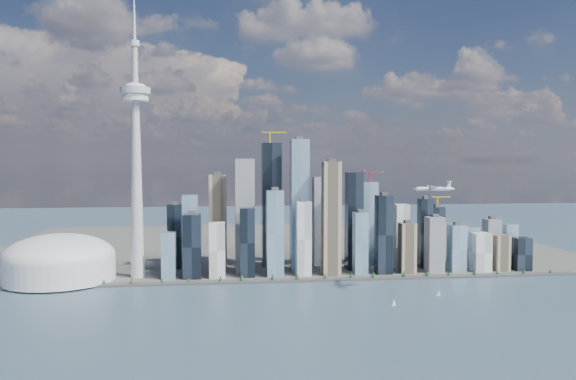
{
  "coord_description": "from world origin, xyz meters",
  "views": [
    {
      "loc": [
        -140.13,
        -772.96,
        224.5
      ],
      "look_at": [
        -17.91,
        260.0,
        169.99
      ],
      "focal_mm": 35.0,
      "sensor_mm": 36.0,
      "label": 1
    }
  ],
  "objects": [
    {
      "name": "sailboat_west",
      "position": [
        215.99,
        110.56,
        3.39
      ],
      "size": [
        7.66,
        3.15,
        10.57
      ],
      "rotation": [
        0.0,
        0.0,
        -0.18
      ],
      "color": "silver",
      "rests_on": "ground"
    },
    {
      "name": "shoreline_trees",
      "position": [
        0.0,
        250.0,
        8.78
      ],
      "size": [
        960.53,
        7.2,
        8.8
      ],
      "color": "#3F2D1E",
      "rests_on": "seawall"
    },
    {
      "name": "needle_tower",
      "position": [
        -300.0,
        310.0,
        235.84
      ],
      "size": [
        56.0,
        56.0,
        550.5
      ],
      "color": "#A5A5A0",
      "rests_on": "land"
    },
    {
      "name": "sailboat_east",
      "position": [
        124.06,
        61.15,
        3.32
      ],
      "size": [
        7.49,
        3.07,
        10.34
      ],
      "rotation": [
        0.0,
        0.0,
        0.18
      ],
      "color": "silver",
      "rests_on": "ground"
    },
    {
      "name": "ground",
      "position": [
        0.0,
        0.0,
        0.0
      ],
      "size": [
        4000.0,
        4000.0,
        0.0
      ],
      "primitive_type": "plane",
      "color": "#314557",
      "rests_on": "ground"
    },
    {
      "name": "seawall",
      "position": [
        0.0,
        250.0,
        2.0
      ],
      "size": [
        1100.0,
        22.0,
        4.0
      ],
      "primitive_type": "cube",
      "color": "#383838",
      "rests_on": "ground"
    },
    {
      "name": "dome_stadium",
      "position": [
        -440.0,
        300.0,
        39.44
      ],
      "size": [
        200.0,
        200.0,
        86.0
      ],
      "color": "silver",
      "rests_on": "land"
    },
    {
      "name": "airplane",
      "position": [
        208.7,
        119.18,
        178.77
      ],
      "size": [
        68.58,
        60.66,
        16.71
      ],
      "rotation": [
        0.0,
        0.0,
        -0.07
      ],
      "color": "silver",
      "rests_on": "ground"
    },
    {
      "name": "skyscraper_cluster",
      "position": [
        59.61,
        336.81,
        88.8
      ],
      "size": [
        736.0,
        142.0,
        284.32
      ],
      "color": "black",
      "rests_on": "land"
    },
    {
      "name": "land",
      "position": [
        0.0,
        700.0,
        1.5
      ],
      "size": [
        1400.0,
        900.0,
        3.0
      ],
      "primitive_type": "cube",
      "color": "#4C4C47",
      "rests_on": "ground"
    }
  ]
}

